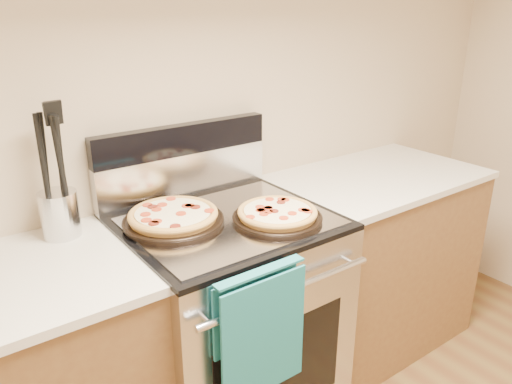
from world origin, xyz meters
TOP-DOWN VIEW (x-y plane):
  - wall_back at (0.00, 2.00)m, footprint 4.00×0.00m
  - range_body at (0.00, 1.65)m, footprint 0.76×0.68m
  - oven_window at (0.00, 1.31)m, footprint 0.56×0.01m
  - cooktop at (0.00, 1.65)m, footprint 0.76×0.68m
  - backsplash_lower at (0.00, 1.96)m, footprint 0.76×0.06m
  - backsplash_upper at (0.00, 1.96)m, footprint 0.76×0.06m
  - oven_handle at (0.00, 1.27)m, footprint 0.70×0.03m
  - dish_towel at (-0.12, 1.27)m, footprint 0.32×0.05m
  - foil_sheet at (0.00, 1.62)m, footprint 0.70×0.55m
  - cabinet_right at (0.88, 1.68)m, footprint 1.00×0.62m
  - countertop_right at (0.88, 1.68)m, footprint 1.02×0.64m
  - pepperoni_pizza_back at (-0.18, 1.72)m, footprint 0.37×0.37m
  - pepperoni_pizza_front at (0.14, 1.52)m, footprint 0.37×0.37m
  - utensil_crock at (-0.53, 1.89)m, footprint 0.17×0.17m

SIDE VIEW (x-z plane):
  - cabinet_right at x=0.88m, z-range 0.00..0.88m
  - range_body at x=0.00m, z-range 0.00..0.90m
  - oven_window at x=0.00m, z-range 0.25..0.65m
  - dish_towel at x=-0.12m, z-range 0.49..0.91m
  - oven_handle at x=0.00m, z-range 0.79..0.81m
  - countertop_right at x=0.88m, z-range 0.88..0.91m
  - cooktop at x=0.00m, z-range 0.90..0.92m
  - foil_sheet at x=0.00m, z-range 0.92..0.93m
  - pepperoni_pizza_front at x=0.14m, z-range 0.93..0.97m
  - pepperoni_pizza_back at x=-0.18m, z-range 0.93..0.97m
  - utensil_crock at x=-0.53m, z-range 0.91..1.07m
  - backsplash_lower at x=0.00m, z-range 0.92..1.10m
  - backsplash_upper at x=0.00m, z-range 1.10..1.22m
  - wall_back at x=0.00m, z-range -0.65..3.35m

